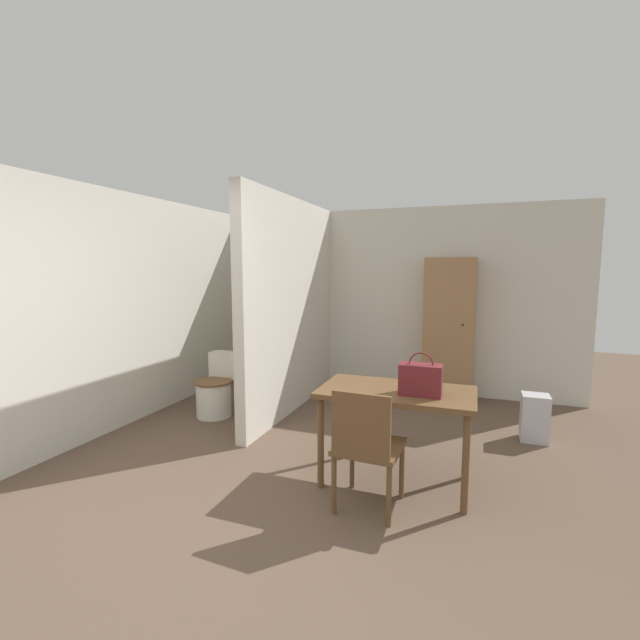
{
  "coord_description": "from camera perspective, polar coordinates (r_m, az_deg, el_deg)",
  "views": [
    {
      "loc": [
        1.33,
        -1.96,
        1.69
      ],
      "look_at": [
        -0.13,
        2.05,
        1.18
      ],
      "focal_mm": 24.0,
      "sensor_mm": 36.0,
      "label": 1
    }
  ],
  "objects": [
    {
      "name": "wooden_cabinet",
      "position": [
        5.73,
        16.79,
        -1.22
      ],
      "size": [
        0.62,
        0.39,
        1.83
      ],
      "color": "#997047",
      "rests_on": "ground_plane"
    },
    {
      "name": "toilet",
      "position": [
        5.17,
        -13.61,
        -9.07
      ],
      "size": [
        0.42,
        0.57,
        0.7
      ],
      "color": "silver",
      "rests_on": "ground_plane"
    },
    {
      "name": "handbag",
      "position": [
        3.27,
        13.26,
        -7.69
      ],
      "size": [
        0.31,
        0.16,
        0.32
      ],
      "color": "maroon",
      "rests_on": "dining_table"
    },
    {
      "name": "ground_plane",
      "position": [
        2.91,
        -13.09,
        -28.8
      ],
      "size": [
        16.0,
        16.0,
        0.0
      ],
      "primitive_type": "plane",
      "color": "brown"
    },
    {
      "name": "space_heater",
      "position": [
        4.8,
        26.71,
        -11.57
      ],
      "size": [
        0.25,
        0.23,
        0.46
      ],
      "color": "#BCBCC1",
      "rests_on": "ground_plane"
    },
    {
      "name": "wall_left",
      "position": [
        5.32,
        -22.27,
        1.61
      ],
      "size": [
        0.12,
        4.91,
        2.5
      ],
      "color": "beige",
      "rests_on": "ground_plane"
    },
    {
      "name": "wall_back",
      "position": [
        6.09,
        7.43,
        2.67
      ],
      "size": [
        5.38,
        0.12,
        2.5
      ],
      "color": "beige",
      "rests_on": "ground_plane"
    },
    {
      "name": "dining_table",
      "position": [
        3.43,
        10.15,
        -10.59
      ],
      "size": [
        1.18,
        0.66,
        0.76
      ],
      "color": "brown",
      "rests_on": "ground_plane"
    },
    {
      "name": "wooden_chair",
      "position": [
        3.08,
        6.2,
        -16.13
      ],
      "size": [
        0.47,
        0.47,
        0.88
      ],
      "rotation": [
        0.0,
        0.0,
        -0.05
      ],
      "color": "brown",
      "rests_on": "ground_plane"
    },
    {
      "name": "partition_wall",
      "position": [
        5.09,
        -3.76,
        1.9
      ],
      "size": [
        0.12,
        2.46,
        2.5
      ],
      "color": "beige",
      "rests_on": "ground_plane"
    }
  ]
}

